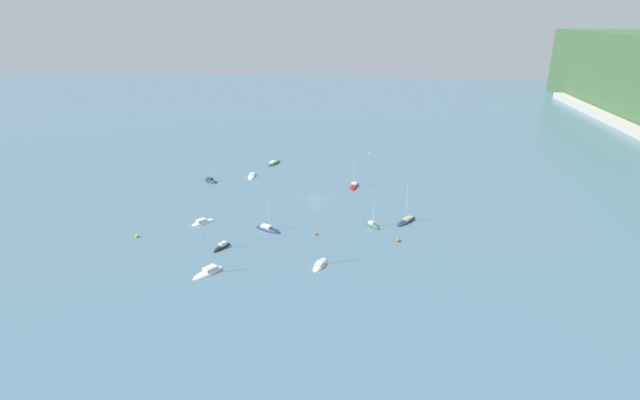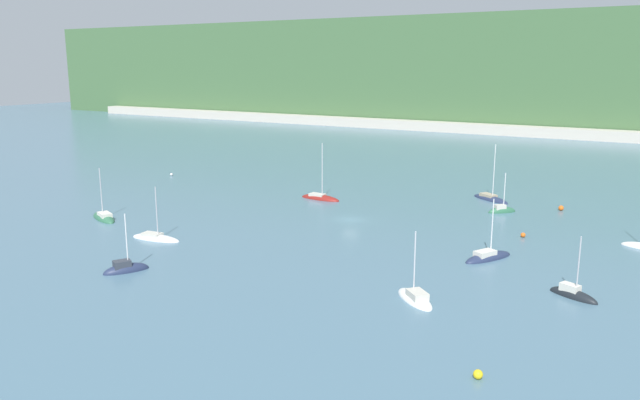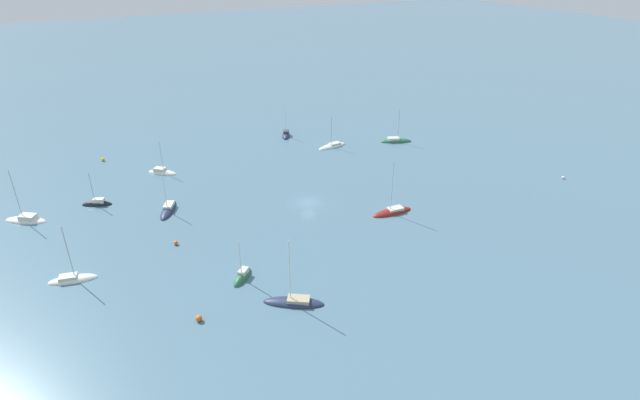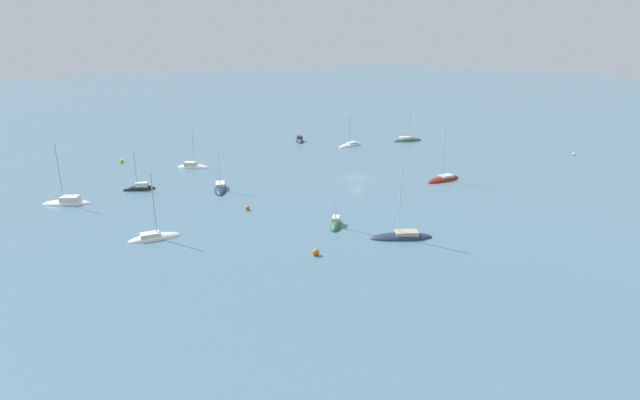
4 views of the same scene
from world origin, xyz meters
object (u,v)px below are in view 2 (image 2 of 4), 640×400
object	(u,v)px
mooring_buoy_2	(171,174)
mooring_buoy_3	(523,235)
sailboat_10	(502,212)
sailboat_6	(126,270)
sailboat_1	(488,258)
sailboat_2	(490,199)
sailboat_7	(415,299)
mooring_buoy_0	(561,208)
sailboat_5	(104,218)
sailboat_9	(573,296)
mooring_buoy_1	(478,374)
sailboat_4	(156,239)
sailboat_3	(320,199)

from	to	relation	value
mooring_buoy_2	mooring_buoy_3	xyz separation A→B (m)	(77.62, -11.32, 0.05)
sailboat_10	mooring_buoy_3	bearing A→B (deg)	-108.62
sailboat_6	sailboat_1	bearing A→B (deg)	-24.85
sailboat_2	sailboat_7	bearing A→B (deg)	-50.04
sailboat_1	mooring_buoy_0	xyz separation A→B (m)	(3.04, 32.30, 0.33)
sailboat_1	sailboat_5	size ratio (longest dim) A/B	0.95
sailboat_6	sailboat_9	distance (m)	50.07
sailboat_10	mooring_buoy_1	bearing A→B (deg)	-121.32
mooring_buoy_0	mooring_buoy_3	distance (m)	20.02
mooring_buoy_2	sailboat_1	bearing A→B (deg)	-17.26
sailboat_2	sailboat_10	distance (m)	9.72
sailboat_4	mooring_buoy_0	bearing A→B (deg)	38.76
sailboat_4	sailboat_9	world-z (taller)	sailboat_4
sailboat_2	mooring_buoy_2	world-z (taller)	sailboat_2
sailboat_5	sailboat_7	world-z (taller)	sailboat_5
sailboat_7	mooring_buoy_3	size ratio (longest dim) A/B	11.57
mooring_buoy_0	mooring_buoy_1	world-z (taller)	mooring_buoy_0
mooring_buoy_3	sailboat_9	bearing A→B (deg)	-64.51
sailboat_10	mooring_buoy_2	world-z (taller)	sailboat_10
sailboat_6	sailboat_3	bearing A→B (deg)	29.11
sailboat_2	sailboat_10	size ratio (longest dim) A/B	1.44
sailboat_5	sailboat_2	bearing A→B (deg)	-113.92
sailboat_5	sailboat_9	distance (m)	69.23
sailboat_9	mooring_buoy_0	world-z (taller)	sailboat_9
sailboat_7	mooring_buoy_1	xyz separation A→B (m)	(10.46, -12.92, 0.27)
sailboat_7	mooring_buoy_2	xyz separation A→B (m)	(-73.65, 41.42, 0.18)
sailboat_1	sailboat_7	bearing A→B (deg)	-161.09
sailboat_4	mooring_buoy_1	size ratio (longest dim) A/B	10.70
sailboat_1	mooring_buoy_3	bearing A→B (deg)	20.21
sailboat_9	mooring_buoy_0	size ratio (longest dim) A/B	8.72
sailboat_4	sailboat_5	distance (m)	16.06
sailboat_1	sailboat_3	distance (m)	41.00
sailboat_9	mooring_buoy_1	bearing A→B (deg)	-75.29
sailboat_3	mooring_buoy_2	bearing A→B (deg)	177.32
sailboat_2	sailboat_3	distance (m)	30.63
mooring_buoy_3	sailboat_7	bearing A→B (deg)	-97.51
sailboat_3	mooring_buoy_1	size ratio (longest dim) A/B	14.38
sailboat_4	mooring_buoy_1	distance (m)	52.77
sailboat_10	mooring_buoy_3	size ratio (longest dim) A/B	10.90
sailboat_7	mooring_buoy_3	bearing A→B (deg)	-55.82
mooring_buoy_3	sailboat_6	bearing A→B (deg)	-133.43
sailboat_9	sailboat_3	bearing A→B (deg)	172.86
sailboat_5	sailboat_10	world-z (taller)	sailboat_5
sailboat_1	sailboat_2	xyz separation A→B (m)	(-9.41, 34.72, -0.00)
sailboat_2	sailboat_4	world-z (taller)	sailboat_2
sailboat_1	mooring_buoy_3	distance (m)	12.42
sailboat_5	sailboat_7	xyz separation A→B (m)	(55.33, -7.30, 0.03)
sailboat_1	sailboat_5	xyz separation A→B (m)	(-57.84, -10.46, -0.01)
sailboat_4	sailboat_7	size ratio (longest dim) A/B	1.03
sailboat_4	sailboat_9	xyz separation A→B (m)	(53.72, 6.30, 0.06)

